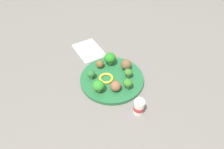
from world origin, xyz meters
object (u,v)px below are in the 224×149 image
Objects in this scene: broccoli_floret_mid_left at (110,58)px; plate at (112,79)px; napkin at (89,50)px; broccoli_floret_front_right at (128,83)px; broccoli_floret_center at (98,86)px; broccoli_floret_near_rim at (128,73)px; knife at (91,47)px; meatball_center at (116,86)px; fork at (85,50)px; yogurt_bottle at (139,107)px; broccoli_floret_mid_right at (91,74)px; pepper_ring_far_rim at (106,78)px; meatball_mid_left at (126,65)px; meatball_far_rim at (100,64)px.

plate is at bearing 151.38° from broccoli_floret_mid_left.
broccoli_floret_front_right is at bearing 179.18° from napkin.
broccoli_floret_center is (-0.11, 0.13, -0.00)m from broccoli_floret_mid_left.
broccoli_floret_near_rim reaches higher than knife.
plate is at bearing 58.99° from broccoli_floret_near_rim.
meatball_center is 0.37× the size of fork.
broccoli_floret_near_rim is at bearing -24.81° from yogurt_bottle.
yogurt_bottle reaches higher than broccoli_floret_near_rim.
broccoli_floret_mid_right is 0.79× the size of broccoli_floret_center.
broccoli_floret_center is at bearing 88.15° from broccoli_floret_near_rim.
broccoli_floret_front_right is 0.74× the size of pepper_ring_far_rim.
meatball_mid_left is (0.04, -0.17, -0.01)m from broccoli_floret_center.
yogurt_bottle is at bearing 178.33° from meatball_far_rim.
plate is at bearing 170.52° from knife.
broccoli_floret_mid_left is at bearing -49.78° from broccoli_floret_center.
meatball_far_rim is at bearing 49.76° from meatball_mid_left.
meatball_mid_left reaches higher than fork.
broccoli_floret_front_right is 0.33m from napkin.
broccoli_floret_front_right reaches higher than meatball_far_rim.
broccoli_floret_front_right is at bearing -145.48° from broccoli_floret_mid_right.
broccoli_floret_mid_right reaches higher than plate.
knife is (-0.00, -0.04, -0.00)m from fork.
napkin is 0.02m from fork.
broccoli_floret_mid_right reaches higher than fork.
broccoli_floret_mid_left is 0.41× the size of knife.
broccoli_floret_mid_right reaches higher than pepper_ring_far_rim.
yogurt_bottle reaches higher than broccoli_floret_front_right.
yogurt_bottle is (-0.13, -0.01, -0.00)m from meatball_center.
yogurt_bottle is (-0.16, 0.07, -0.01)m from broccoli_floret_near_rim.
knife is (0.29, 0.02, -0.04)m from broccoli_floret_near_rim.
fork is (0.28, -0.09, -0.04)m from broccoli_floret_center.
meatball_far_rim reaches higher than napkin.
broccoli_floret_center is at bearing 103.96° from meatball_mid_left.
meatball_center reaches higher than broccoli_floret_mid_right.
broccoli_floret_mid_left is 0.12m from broccoli_floret_near_rim.
broccoli_floret_mid_right is at bearing 22.41° from meatball_center.
fork is at bearing -21.77° from broccoli_floret_mid_right.
napkin is 0.44m from yogurt_bottle.
broccoli_floret_mid_right is (-0.03, 0.12, -0.01)m from broccoli_floret_mid_left.
meatball_far_rim is (0.12, -0.08, -0.01)m from broccoli_floret_center.
plate is 0.10m from broccoli_floret_center.
meatball_mid_left reaches higher than knife.
broccoli_floret_front_right is 1.05× the size of meatball_center.
napkin is at bearing -4.82° from yogurt_bottle.
fork is at bearing 10.75° from broccoli_floret_near_rim.
broccoli_floret_near_rim is at bearing -176.25° from knife.
meatball_mid_left reaches higher than pepper_ring_far_rim.
meatball_center is at bearing 65.73° from broccoli_floret_front_right.
yogurt_bottle is (-0.25, -0.06, -0.01)m from broccoli_floret_mid_right.
pepper_ring_far_rim reaches higher than plate.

